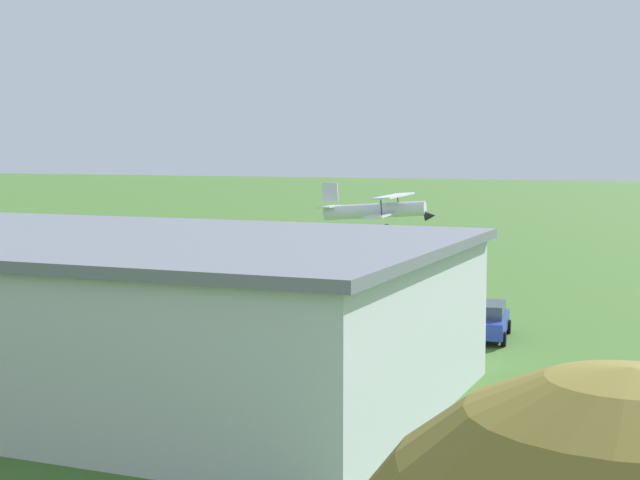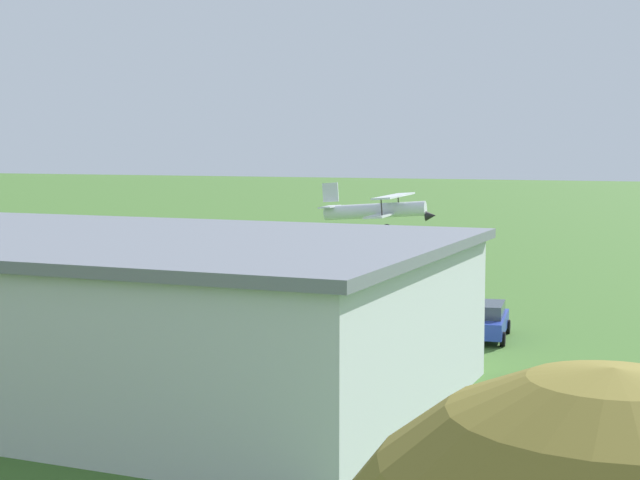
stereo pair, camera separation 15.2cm
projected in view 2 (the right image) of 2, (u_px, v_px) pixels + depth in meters
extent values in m
plane|color=#3D6628|center=(294.00, 276.00, 65.50)|extent=(400.00, 400.00, 0.00)
cube|color=silver|center=(60.00, 313.00, 35.23)|extent=(27.91, 15.18, 5.23)
cube|color=slate|center=(58.00, 237.00, 34.96)|extent=(28.52, 15.78, 0.35)
cube|color=#384251|center=(169.00, 297.00, 42.24)|extent=(9.74, 0.21, 4.29)
cylinder|color=silver|center=(375.00, 211.00, 65.69)|extent=(7.13, 1.60, 1.45)
cone|color=black|center=(431.00, 216.00, 64.55)|extent=(0.80, 0.75, 0.74)
cube|color=silver|center=(387.00, 214.00, 65.46)|extent=(1.93, 7.64, 0.20)
cube|color=silver|center=(394.00, 196.00, 65.19)|extent=(1.93, 7.64, 0.20)
cube|color=silver|center=(330.00, 192.00, 66.53)|extent=(1.19, 0.20, 1.37)
cube|color=silver|center=(330.00, 207.00, 66.64)|extent=(1.13, 2.67, 0.14)
cylinder|color=black|center=(380.00, 231.00, 64.72)|extent=(0.65, 0.20, 0.64)
cylinder|color=black|center=(387.00, 229.00, 66.53)|extent=(0.65, 0.20, 0.64)
cylinder|color=#332D28|center=(382.00, 207.00, 63.03)|extent=(0.17, 0.09, 1.25)
cylinder|color=#332D28|center=(398.00, 203.00, 67.62)|extent=(0.17, 0.09, 1.25)
cube|color=#23389E|center=(485.00, 324.00, 43.84)|extent=(2.38, 4.68, 0.72)
cube|color=#2D3842|center=(486.00, 309.00, 43.77)|extent=(1.90, 2.70, 0.59)
cylinder|color=black|center=(503.00, 339.00, 42.18)|extent=(0.30, 0.66, 0.64)
cylinder|color=black|center=(462.00, 337.00, 42.63)|extent=(0.30, 0.66, 0.64)
cylinder|color=black|center=(508.00, 327.00, 45.11)|extent=(0.30, 0.66, 0.64)
cylinder|color=black|center=(469.00, 325.00, 45.57)|extent=(0.30, 0.66, 0.64)
cube|color=red|center=(91.00, 294.00, 52.92)|extent=(2.15, 4.21, 0.65)
cube|color=#2D3842|center=(90.00, 283.00, 52.87)|extent=(1.79, 2.40, 0.58)
cylinder|color=black|center=(87.00, 305.00, 51.31)|extent=(0.27, 0.66, 0.64)
cylinder|color=black|center=(60.00, 302.00, 52.15)|extent=(0.27, 0.66, 0.64)
cylinder|color=black|center=(120.00, 298.00, 53.76)|extent=(0.27, 0.66, 0.64)
cylinder|color=black|center=(95.00, 295.00, 54.60)|extent=(0.27, 0.66, 0.64)
cylinder|color=black|center=(8.00, 294.00, 55.17)|extent=(0.28, 0.66, 0.64)
cylinder|color=navy|center=(340.00, 309.00, 49.39)|extent=(0.44, 0.44, 0.88)
cylinder|color=orange|center=(340.00, 294.00, 49.31)|extent=(0.52, 0.52, 0.63)
sphere|color=#9E704C|center=(340.00, 286.00, 49.27)|extent=(0.24, 0.24, 0.24)
cylinder|color=#33723F|center=(270.00, 303.00, 51.42)|extent=(0.35, 0.35, 0.78)
cylinder|color=navy|center=(270.00, 291.00, 51.36)|extent=(0.41, 0.41, 0.55)
sphere|color=beige|center=(270.00, 284.00, 51.32)|extent=(0.21, 0.21, 0.21)
cylinder|color=#3F3F47|center=(417.00, 307.00, 49.99)|extent=(0.44, 0.44, 0.88)
cylinder|color=beige|center=(417.00, 292.00, 49.92)|extent=(0.53, 0.53, 0.62)
sphere|color=#9E704C|center=(417.00, 284.00, 49.88)|extent=(0.24, 0.24, 0.24)
cylinder|color=orange|center=(278.00, 298.00, 53.25)|extent=(0.43, 0.43, 0.82)
cylinder|color=navy|center=(278.00, 285.00, 53.19)|extent=(0.51, 0.51, 0.58)
sphere|color=#D8AD84|center=(278.00, 278.00, 53.15)|extent=(0.22, 0.22, 0.22)
cylinder|color=navy|center=(67.00, 289.00, 56.61)|extent=(0.40, 0.40, 0.78)
cylinder|color=orange|center=(67.00, 278.00, 56.54)|extent=(0.47, 0.47, 0.55)
sphere|color=beige|center=(67.00, 271.00, 56.51)|extent=(0.21, 0.21, 0.21)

